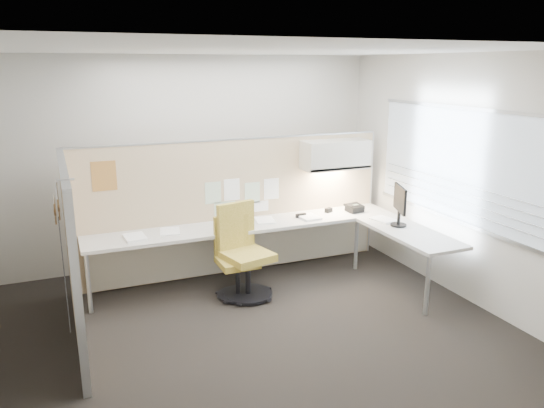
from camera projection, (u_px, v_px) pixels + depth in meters
name	position (u px, v px, depth m)	size (l,w,h in m)	color
floor	(236.00, 331.00, 5.48)	(5.50, 4.50, 0.01)	black
ceiling	(231.00, 49.00, 4.77)	(5.50, 4.50, 0.01)	white
wall_back	(180.00, 162.00, 7.13)	(5.50, 0.02, 2.80)	beige
wall_front	(355.00, 287.00, 3.12)	(5.50, 0.02, 2.80)	beige
wall_right	(458.00, 177.00, 6.15)	(0.02, 4.50, 2.80)	beige
window_pane	(458.00, 165.00, 6.10)	(0.01, 2.80, 1.30)	#ACBCC7
partition_back	(235.00, 207.00, 6.89)	(4.10, 0.06, 1.75)	#C7AE8A
partition_left	(72.00, 255.00, 5.15)	(0.06, 2.20, 1.75)	#C7AE8A
desk	(276.00, 234.00, 6.68)	(4.00, 2.07, 0.73)	beige
overhead_bin	(335.00, 155.00, 7.05)	(0.90, 0.36, 0.38)	beige
task_light_strip	(335.00, 170.00, 7.10)	(0.60, 0.06, 0.02)	#FFEABF
pinned_papers	(241.00, 195.00, 6.85)	(1.01, 0.00, 0.47)	#8CBF8C
poster	(104.00, 176.00, 6.13)	(0.28, 0.00, 0.35)	orange
chair_left	(244.00, 254.00, 6.23)	(0.62, 0.63, 1.09)	black
chair_right	(235.00, 260.00, 6.24)	(0.49, 0.49, 0.94)	black
monitor	(400.00, 203.00, 6.50)	(0.20, 0.46, 0.50)	black
phone	(354.00, 208.00, 7.19)	(0.23, 0.22, 0.12)	black
stapler	(301.00, 215.00, 6.95)	(0.14, 0.04, 0.05)	black
tape_dispenser	(329.00, 210.00, 7.17)	(0.10, 0.06, 0.06)	black
coat_hook	(59.00, 223.00, 4.30)	(0.18, 0.43, 1.30)	silver
paper_stack_0	(135.00, 237.00, 6.09)	(0.23, 0.30, 0.03)	white
paper_stack_1	(170.00, 231.00, 6.33)	(0.23, 0.30, 0.02)	white
paper_stack_2	(227.00, 228.00, 6.43)	(0.23, 0.30, 0.04)	white
paper_stack_3	(265.00, 220.00, 6.78)	(0.23, 0.30, 0.02)	white
paper_stack_4	(309.00, 217.00, 6.90)	(0.23, 0.30, 0.03)	white
paper_stack_5	(383.00, 220.00, 6.81)	(0.23, 0.30, 0.02)	white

